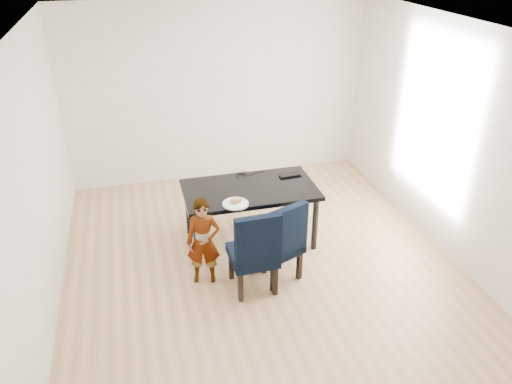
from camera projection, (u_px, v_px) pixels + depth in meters
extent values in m
cube|color=tan|center=(260.00, 263.00, 5.93)|extent=(4.50, 5.00, 0.01)
cube|color=white|center=(261.00, 27.00, 4.66)|extent=(4.50, 5.00, 0.01)
cube|color=white|center=(217.00, 93.00, 7.44)|extent=(4.50, 0.01, 2.70)
cube|color=white|center=(363.00, 316.00, 3.15)|extent=(4.50, 0.01, 2.70)
cube|color=white|center=(35.00, 183.00, 4.80)|extent=(0.01, 5.00, 2.70)
cube|color=white|center=(448.00, 139.00, 5.80)|extent=(0.01, 5.00, 2.70)
cube|color=black|center=(250.00, 215.00, 6.18)|extent=(1.60, 0.90, 0.75)
cube|color=black|center=(253.00, 248.00, 5.31)|extent=(0.50, 0.52, 1.01)
cube|color=black|center=(276.00, 239.00, 5.48)|extent=(0.63, 0.64, 0.99)
imported|color=orange|center=(203.00, 242.00, 5.41)|extent=(0.42, 0.32, 1.02)
cylinder|color=white|center=(236.00, 204.00, 5.64)|extent=(0.39, 0.39, 0.02)
ellipsoid|color=#BB8F43|center=(236.00, 200.00, 5.64)|extent=(0.15, 0.08, 0.06)
imported|color=black|center=(289.00, 173.00, 6.34)|extent=(0.30, 0.21, 0.02)
torus|color=black|center=(242.00, 176.00, 6.30)|extent=(0.20, 0.20, 0.01)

